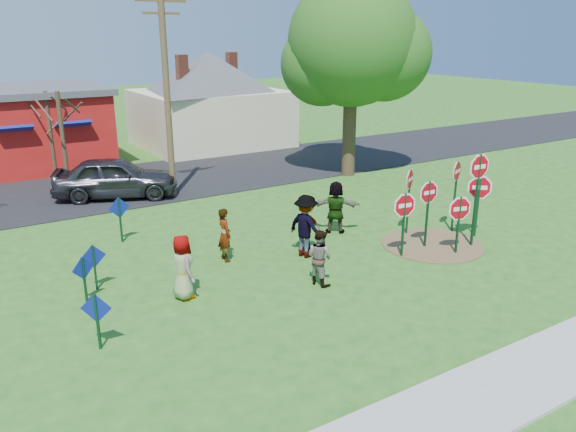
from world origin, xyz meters
name	(u,v)px	position (x,y,z in m)	size (l,w,h in m)	color
ground	(297,264)	(0.00, 0.00, 0.00)	(120.00, 120.00, 0.00)	#245819
sidewalk	(502,389)	(0.00, -7.20, 0.04)	(22.00, 1.80, 0.08)	#9E9E99
road	(161,180)	(0.00, 11.50, 0.02)	(120.00, 7.50, 0.04)	black
dirt_patch	(432,244)	(4.50, -1.00, 0.01)	(3.20, 3.20, 0.03)	brown
red_building	(5,128)	(-5.50, 17.99, 1.97)	(9.40, 7.69, 3.90)	#A41510
cream_house	(209,95)	(5.50, 18.00, 2.92)	(9.40, 9.40, 6.50)	beige
stop_sign_a	(404,211)	(3.00, -1.20, 1.45)	(0.99, 0.18, 2.12)	#103B1F
stop_sign_b	(410,185)	(4.53, 0.22, 1.70)	(0.82, 0.47, 2.35)	#103B1F
stop_sign_c	(478,179)	(5.50, -1.71, 2.20)	(1.06, 0.08, 3.10)	#103B1F
stop_sign_d	(457,178)	(6.04, -0.40, 1.86)	(0.88, 0.37, 2.57)	#103B1F
stop_sign_e	(459,213)	(4.58, -1.89, 1.30)	(0.98, 0.29, 1.94)	#103B1F
stop_sign_f	(479,191)	(6.30, -1.16, 1.54)	(0.88, 0.65, 2.21)	#103B1F
stop_sign_g	(428,199)	(4.16, -1.01, 1.58)	(0.96, 0.07, 2.27)	#103B1F
blue_diamond_a	(97,315)	(-6.08, -1.67, 0.80)	(0.57, 0.38, 1.30)	#103B1F
blue_diamond_b	(84,274)	(-5.80, 0.74, 0.76)	(0.58, 0.21, 1.22)	#103B1F
blue_diamond_c	(94,262)	(-5.40, 1.36, 0.77)	(0.64, 0.06, 1.25)	#103B1F
blue_diamond_d	(120,214)	(-3.81, 4.50, 0.94)	(0.69, 0.07, 1.50)	#103B1F
person_a	(183,267)	(-3.62, -0.33, 0.84)	(0.82, 0.54, 1.69)	navy
person_b	(225,235)	(-1.65, 1.34, 0.81)	(0.59, 0.39, 1.61)	#21765B
person_c	(320,257)	(-0.21, -1.46, 0.76)	(0.74, 0.58, 1.52)	brown
person_d	(306,226)	(0.55, 0.35, 0.96)	(1.24, 0.71, 1.92)	#36373B
person_e	(306,228)	(0.79, 0.71, 0.74)	(0.87, 0.36, 1.48)	#4C325D
person_f	(336,207)	(2.58, 1.60, 0.89)	(1.65, 0.53, 1.78)	#24552C
suv	(116,177)	(-2.51, 9.64, 0.87)	(1.95, 4.85, 1.65)	#2C2D31
utility_pole	(167,91)	(-0.46, 8.69, 4.27)	(1.98, 0.25, 8.12)	#4C3823
leafy_tree	(355,49)	(8.04, 7.77, 5.75)	(6.29, 5.73, 8.93)	#382819
bare_tree_east	(61,127)	(-3.92, 12.04, 2.69)	(1.80, 1.80, 4.16)	#382819
bare_tree_extra	(49,123)	(-3.99, 14.53, 2.56)	(1.80, 1.80, 3.96)	#382819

